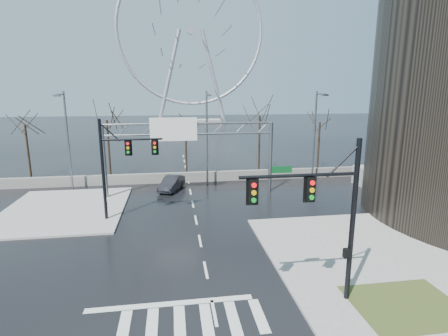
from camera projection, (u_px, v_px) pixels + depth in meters
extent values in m
plane|color=black|center=(206.00, 270.00, 20.00)|extent=(260.00, 260.00, 0.00)
cube|color=gray|center=(351.00, 243.00, 23.36)|extent=(12.00, 10.00, 0.15)
cube|color=gray|center=(65.00, 209.00, 29.97)|extent=(10.00, 12.00, 0.15)
cube|color=#2D3E19|center=(406.00, 305.00, 16.44)|extent=(5.00, 4.00, 0.02)
cube|color=slate|center=(188.00, 177.00, 39.18)|extent=(52.00, 0.50, 1.10)
cylinder|color=black|center=(352.00, 224.00, 16.21)|extent=(0.24, 0.24, 8.00)
cylinder|color=black|center=(299.00, 176.00, 15.30)|extent=(5.40, 0.16, 0.16)
cube|color=black|center=(311.00, 189.00, 15.35)|extent=(0.35, 0.28, 1.05)
cube|color=black|center=(253.00, 192.00, 14.98)|extent=(0.35, 0.28, 1.05)
cylinder|color=black|center=(103.00, 171.00, 26.80)|extent=(0.24, 0.24, 8.00)
cylinder|color=black|center=(132.00, 139.00, 26.62)|extent=(4.60, 0.16, 0.16)
cube|color=black|center=(128.00, 148.00, 26.56)|extent=(0.35, 0.28, 1.05)
cube|color=black|center=(155.00, 147.00, 26.85)|extent=(0.35, 0.28, 1.05)
cylinder|color=slate|center=(104.00, 162.00, 32.56)|extent=(0.36, 0.36, 7.00)
cylinder|color=slate|center=(270.00, 158.00, 34.88)|extent=(0.36, 0.36, 7.00)
cylinder|color=slate|center=(189.00, 124.00, 32.96)|extent=(16.00, 0.20, 0.20)
cylinder|color=slate|center=(190.00, 134.00, 33.18)|extent=(16.00, 0.20, 0.20)
cube|color=#08431A|center=(174.00, 129.00, 32.71)|extent=(4.20, 0.10, 2.00)
cube|color=silver|center=(174.00, 129.00, 32.65)|extent=(4.40, 0.02, 2.20)
cylinder|color=slate|center=(68.00, 142.00, 35.03)|extent=(0.20, 0.20, 10.00)
cylinder|color=slate|center=(60.00, 94.00, 32.95)|extent=(0.12, 2.20, 0.12)
cube|color=slate|center=(57.00, 96.00, 32.01)|extent=(0.50, 0.70, 0.18)
cylinder|color=slate|center=(207.00, 139.00, 37.06)|extent=(0.20, 0.20, 10.00)
cylinder|color=slate|center=(208.00, 94.00, 34.98)|extent=(0.12, 2.20, 0.12)
cube|color=slate|center=(209.00, 95.00, 34.04)|extent=(0.50, 0.70, 0.18)
cylinder|color=slate|center=(314.00, 137.00, 38.80)|extent=(0.20, 0.20, 10.00)
cylinder|color=slate|center=(321.00, 94.00, 36.72)|extent=(0.12, 2.20, 0.12)
cube|color=slate|center=(325.00, 95.00, 35.77)|extent=(0.50, 0.70, 0.18)
cylinder|color=black|center=(28.00, 152.00, 39.88)|extent=(0.24, 0.24, 6.30)
cylinder|color=black|center=(109.00, 149.00, 40.65)|extent=(0.24, 0.24, 6.75)
cylinder|color=black|center=(186.00, 150.00, 43.01)|extent=(0.24, 0.24, 5.85)
cylinder|color=black|center=(259.00, 145.00, 43.22)|extent=(0.24, 0.24, 7.02)
cylinder|color=black|center=(319.00, 146.00, 44.96)|extent=(0.24, 0.24, 6.12)
cube|color=gray|center=(192.00, 121.00, 112.32)|extent=(18.00, 6.00, 1.00)
torus|color=#B2B2B7|center=(191.00, 30.00, 106.36)|extent=(45.00, 1.00, 45.00)
cylinder|color=#B2B2B7|center=(191.00, 30.00, 106.36)|extent=(2.40, 1.50, 2.40)
cylinder|color=#B2B2B7|center=(169.00, 78.00, 108.38)|extent=(8.28, 1.20, 28.82)
cylinder|color=#B2B2B7|center=(214.00, 78.00, 110.41)|extent=(8.28, 1.20, 28.82)
imported|color=black|center=(172.00, 183.00, 35.98)|extent=(2.97, 4.59, 1.43)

